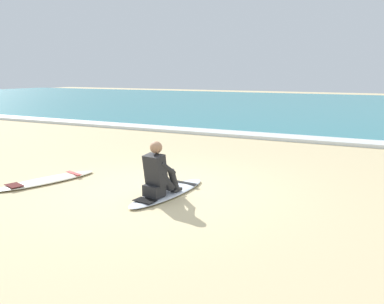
% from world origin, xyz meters
% --- Properties ---
extents(ground_plane, '(80.00, 80.00, 0.00)m').
position_xyz_m(ground_plane, '(0.00, 0.00, 0.00)').
color(ground_plane, beige).
extents(sea, '(80.00, 28.00, 0.10)m').
position_xyz_m(sea, '(0.00, 20.52, 0.05)').
color(sea, teal).
rests_on(sea, ground).
extents(breaking_foam, '(80.00, 0.90, 0.11)m').
position_xyz_m(breaking_foam, '(0.00, 6.82, 0.06)').
color(breaking_foam, white).
rests_on(breaking_foam, ground).
extents(surfboard_main, '(0.73, 2.14, 0.08)m').
position_xyz_m(surfboard_main, '(0.24, -0.10, 0.04)').
color(surfboard_main, silver).
rests_on(surfboard_main, ground).
extents(surfer_seated, '(0.45, 0.75, 0.95)m').
position_xyz_m(surfer_seated, '(0.21, -0.40, 0.44)').
color(surfer_seated, '#232326').
rests_on(surfer_seated, surfboard_main).
extents(surfboard_spare_near, '(1.09, 2.14, 0.08)m').
position_xyz_m(surfboard_spare_near, '(-2.34, -0.47, 0.04)').
color(surfboard_spare_near, '#EFE5C6').
rests_on(surfboard_spare_near, ground).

